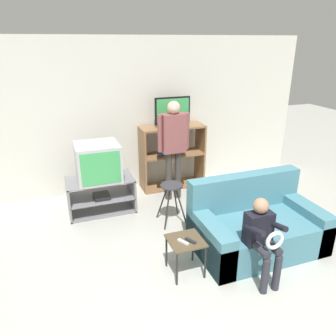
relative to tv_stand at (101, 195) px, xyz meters
The scene contains 13 objects.
ground_plane 2.80m from the tv_stand, 73.69° to the right, with size 18.00×18.00×0.00m, color #B7B7AD.
wall_back 1.51m from the tv_stand, 44.70° to the left, with size 6.40×0.06×2.60m.
tv_stand is the anchor object (origin of this frame).
television_main 0.55m from the tv_stand, 119.90° to the right, with size 0.64×0.60×0.56m.
media_shelf 1.49m from the tv_stand, 19.79° to the left, with size 1.13×0.42×1.13m.
television_flat 1.84m from the tv_stand, 20.06° to the left, with size 0.63×0.20×0.50m.
folding_stool 1.18m from the tv_stand, 37.42° to the right, with size 0.36×0.39×0.60m.
snack_table 1.95m from the tv_stand, 69.89° to the right, with size 0.39×0.39×0.44m.
remote_control_black 2.01m from the tv_stand, 69.27° to the right, with size 0.04×0.14×0.02m, color #232328.
remote_control_white 1.97m from the tv_stand, 71.61° to the right, with size 0.04×0.14×0.02m, color silver.
couch 2.38m from the tv_stand, 43.79° to the right, with size 1.59×0.95×0.89m.
person_standing_adult 1.42m from the tv_stand, ahead, with size 0.53×0.20×1.65m.
person_seated_child 2.63m from the tv_stand, 57.47° to the right, with size 0.33×0.43×0.96m.
Camera 1 is at (-1.36, -2.01, 2.52)m, focal length 35.00 mm.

